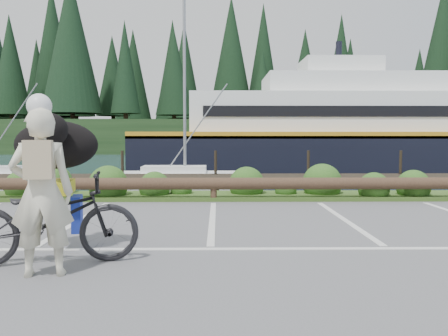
# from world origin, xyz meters

# --- Properties ---
(ground) EXTENTS (72.00, 72.00, 0.00)m
(ground) POSITION_xyz_m (0.00, 0.00, 0.00)
(ground) COLOR #58575A
(harbor_backdrop) EXTENTS (170.00, 160.00, 30.00)m
(harbor_backdrop) POSITION_xyz_m (0.39, 78.52, -0.00)
(harbor_backdrop) COLOR #1B3343
(harbor_backdrop) RESTS_ON ground
(vegetation_strip) EXTENTS (34.00, 1.60, 0.10)m
(vegetation_strip) POSITION_xyz_m (0.00, 5.30, 0.05)
(vegetation_strip) COLOR #3D5B21
(vegetation_strip) RESTS_ON ground
(log_rail) EXTENTS (32.00, 0.30, 0.60)m
(log_rail) POSITION_xyz_m (0.00, 4.60, 0.00)
(log_rail) COLOR #443021
(log_rail) RESTS_ON ground
(bicycle) EXTENTS (2.36, 1.19, 1.18)m
(bicycle) POSITION_xyz_m (-2.06, -1.15, 0.59)
(bicycle) COLOR black
(bicycle) RESTS_ON ground
(cyclist) EXTENTS (0.80, 0.60, 1.99)m
(cyclist) POSITION_xyz_m (-1.96, -1.67, 0.99)
(cyclist) COLOR beige
(cyclist) RESTS_ON ground
(dog) EXTENTS (0.79, 1.28, 0.69)m
(dog) POSITION_xyz_m (-2.19, -0.44, 1.53)
(dog) COLOR black
(dog) RESTS_ON bicycle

